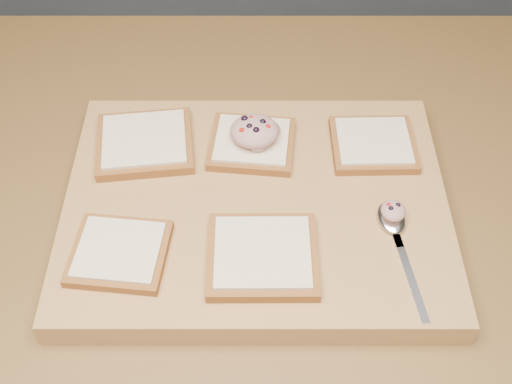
{
  "coord_description": "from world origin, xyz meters",
  "views": [
    {
      "loc": [
        -0.11,
        -0.59,
        1.58
      ],
      "look_at": [
        -0.11,
        -0.06,
        0.95
      ],
      "focal_mm": 45.0,
      "sensor_mm": 36.0,
      "label": 1
    }
  ],
  "objects_px": {
    "cutting_board": "(256,208)",
    "bread_far_center": "(252,143)",
    "spoon": "(394,226)",
    "tuna_salad_dollop": "(254,131)"
  },
  "relations": [
    {
      "from": "cutting_board",
      "to": "spoon",
      "type": "distance_m",
      "value": 0.18
    },
    {
      "from": "cutting_board",
      "to": "spoon",
      "type": "xyz_separation_m",
      "value": [
        0.17,
        -0.05,
        0.02
      ]
    },
    {
      "from": "tuna_salad_dollop",
      "to": "bread_far_center",
      "type": "bearing_deg",
      "value": 173.76
    },
    {
      "from": "spoon",
      "to": "bread_far_center",
      "type": "bearing_deg",
      "value": 141.3
    },
    {
      "from": "tuna_salad_dollop",
      "to": "spoon",
      "type": "relative_size",
      "value": 0.38
    },
    {
      "from": "bread_far_center",
      "to": "spoon",
      "type": "height_order",
      "value": "bread_far_center"
    },
    {
      "from": "bread_far_center",
      "to": "tuna_salad_dollop",
      "type": "distance_m",
      "value": 0.02
    },
    {
      "from": "cutting_board",
      "to": "tuna_salad_dollop",
      "type": "bearing_deg",
      "value": 91.32
    },
    {
      "from": "bread_far_center",
      "to": "spoon",
      "type": "bearing_deg",
      "value": -38.7
    },
    {
      "from": "cutting_board",
      "to": "bread_far_center",
      "type": "height_order",
      "value": "bread_far_center"
    }
  ]
}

